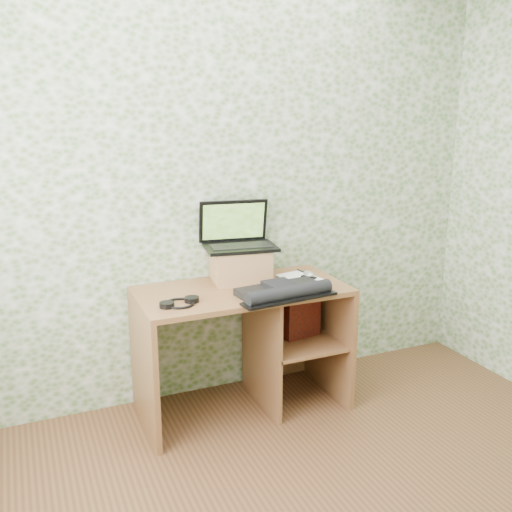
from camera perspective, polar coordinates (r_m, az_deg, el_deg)
name	(u,v)px	position (r m, az deg, el deg)	size (l,w,h in m)	color
wall_back	(222,186)	(3.43, -3.42, 7.00)	(3.50, 3.50, 0.00)	silver
desk	(253,328)	(3.42, -0.35, -7.25)	(1.20, 0.60, 0.75)	brown
riser	(240,265)	(3.39, -1.56, -0.89)	(0.33, 0.27, 0.20)	#A07547
laptop	(238,237)	(3.39, -1.86, 1.95)	(0.45, 0.35, 0.28)	black
keyboard	(284,291)	(3.14, 2.79, -3.51)	(0.56, 0.33, 0.08)	black
headphones	(180,303)	(3.03, -7.65, -4.66)	(0.22, 0.19, 0.03)	black
notepad	(301,279)	(3.44, 4.54, -2.28)	(0.19, 0.27, 0.01)	white
mouse	(309,275)	(3.44, 5.29, -1.94)	(0.06, 0.09, 0.03)	#B2B2B4
pen	(304,272)	(3.54, 4.84, -1.62)	(0.01, 0.01, 0.14)	black
red_box	(302,315)	(3.50, 4.59, -5.89)	(0.23, 0.07, 0.28)	maroon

